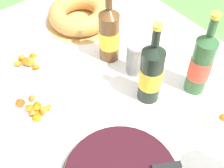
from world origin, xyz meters
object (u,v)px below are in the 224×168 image
(bundt_cake, at_px, (80,14))
(cider_bottle_green, at_px, (201,63))
(juice_bottle_red, at_px, (151,73))
(snack_plate_far, at_px, (26,64))
(cider_bottle_amber, at_px, (109,34))
(cup_stack, at_px, (135,58))
(snack_plate_right, at_px, (36,109))

(bundt_cake, distance_m, cider_bottle_green, 0.64)
(juice_bottle_red, xyz_separation_m, snack_plate_far, (-0.44, -0.29, -0.12))
(bundt_cake, bearing_deg, cider_bottle_amber, -7.99)
(cup_stack, xyz_separation_m, cider_bottle_amber, (-0.14, -0.02, 0.04))
(cider_bottle_green, bearing_deg, snack_plate_right, -117.71)
(cider_bottle_amber, height_order, snack_plate_right, cider_bottle_amber)
(cider_bottle_amber, distance_m, juice_bottle_red, 0.27)
(cider_bottle_amber, bearing_deg, juice_bottle_red, -4.13)
(cup_stack, height_order, snack_plate_far, cup_stack)
(cup_stack, bearing_deg, bundt_cake, 177.67)
(cup_stack, bearing_deg, cider_bottle_green, 31.75)
(bundt_cake, bearing_deg, snack_plate_right, -52.09)
(juice_bottle_red, bearing_deg, cider_bottle_amber, 175.87)
(cider_bottle_green, distance_m, cider_bottle_amber, 0.38)
(cider_bottle_amber, distance_m, snack_plate_right, 0.41)
(bundt_cake, bearing_deg, juice_bottle_red, -6.10)
(cider_bottle_green, bearing_deg, cider_bottle_amber, -156.39)
(bundt_cake, distance_m, snack_plate_right, 0.55)
(bundt_cake, height_order, snack_plate_right, bundt_cake)
(bundt_cake, distance_m, snack_plate_far, 0.37)
(cup_stack, bearing_deg, snack_plate_right, -100.33)
(bundt_cake, xyz_separation_m, cider_bottle_amber, (0.27, -0.04, 0.08))
(cup_stack, xyz_separation_m, cider_bottle_green, (0.21, 0.13, 0.06))
(cup_stack, relative_size, cider_bottle_amber, 0.49)
(bundt_cake, relative_size, cider_bottle_green, 0.92)
(cider_bottle_green, height_order, snack_plate_far, cider_bottle_green)
(snack_plate_far, bearing_deg, cider_bottle_amber, 61.24)
(juice_bottle_red, bearing_deg, bundt_cake, 173.90)
(juice_bottle_red, bearing_deg, snack_plate_right, -118.65)
(cider_bottle_amber, xyz_separation_m, juice_bottle_red, (0.26, -0.02, 0.01))
(bundt_cake, distance_m, juice_bottle_red, 0.55)
(cider_bottle_green, bearing_deg, snack_plate_far, -138.22)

